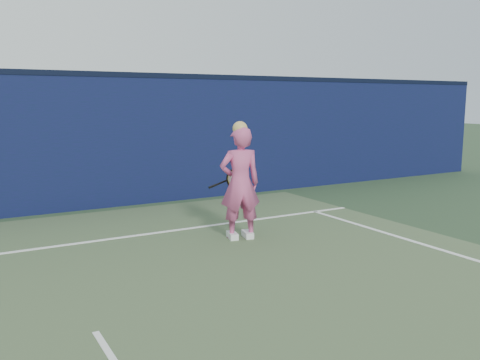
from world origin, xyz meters
TOP-DOWN VIEW (x-y plane):
  - backstop_wall at (0.00, 6.50)m, footprint 24.00×0.40m
  - wall_cap at (0.00, 6.50)m, footprint 24.00×0.42m
  - player at (2.69, 3.11)m, footprint 0.69×0.54m
  - racket at (2.80, 3.57)m, footprint 0.58×0.13m

SIDE VIEW (x-z plane):
  - racket at x=2.80m, z-range 0.68..0.99m
  - player at x=2.69m, z-range -0.03..1.73m
  - backstop_wall at x=0.00m, z-range 0.00..2.50m
  - wall_cap at x=0.00m, z-range 2.50..2.60m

